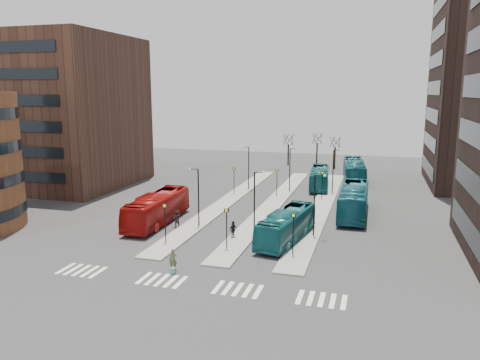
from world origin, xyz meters
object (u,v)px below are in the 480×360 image
(teal_bus_b, at_px, (319,178))
(teal_bus_d, at_px, (354,171))
(teal_bus_c, at_px, (354,200))
(commuter_a, at_px, (177,219))
(red_bus, at_px, (157,208))
(commuter_b, at_px, (233,230))
(commuter_c, at_px, (267,231))
(suitcase, at_px, (173,271))
(teal_bus_a, at_px, (287,226))
(traveller, at_px, (173,260))

(teal_bus_b, bearing_deg, teal_bus_d, 46.39)
(teal_bus_c, relative_size, commuter_a, 6.94)
(red_bus, xyz_separation_m, teal_bus_d, (19.21, 29.70, 0.11))
(commuter_b, bearing_deg, teal_bus_d, 6.93)
(teal_bus_d, bearing_deg, commuter_c, -106.92)
(teal_bus_d, xyz_separation_m, commuter_b, (-9.82, -32.55, -0.88))
(teal_bus_d, bearing_deg, suitcase, -110.89)
(teal_bus_a, bearing_deg, teal_bus_c, 72.72)
(red_bus, xyz_separation_m, teal_bus_b, (14.51, 23.80, -0.15))
(teal_bus_b, relative_size, teal_bus_d, 0.85)
(suitcase, distance_m, teal_bus_a, 12.78)
(teal_bus_d, height_order, commuter_a, teal_bus_d)
(teal_bus_d, bearing_deg, traveller, -111.58)
(suitcase, bearing_deg, commuter_b, 95.85)
(suitcase, relative_size, teal_bus_c, 0.04)
(traveller, bearing_deg, teal_bus_b, 58.66)
(teal_bus_c, xyz_separation_m, teal_bus_d, (-0.91, 20.36, 0.00))
(commuter_b, xyz_separation_m, commuter_c, (3.29, 0.41, 0.02))
(teal_bus_b, relative_size, traveller, 6.17)
(traveller, bearing_deg, teal_bus_d, 54.13)
(traveller, relative_size, commuter_c, 0.97)
(teal_bus_b, bearing_deg, red_bus, -126.39)
(commuter_c, bearing_deg, teal_bus_d, -160.62)
(red_bus, relative_size, teal_bus_c, 0.94)
(suitcase, xyz_separation_m, traveller, (-0.33, 0.77, 0.63))
(commuter_a, bearing_deg, teal_bus_d, -127.97)
(teal_bus_b, bearing_deg, teal_bus_a, -95.13)
(teal_bus_b, relative_size, commuter_b, 6.11)
(teal_bus_a, xyz_separation_m, commuter_b, (-5.07, -0.83, -0.61))
(teal_bus_b, height_order, commuter_c, teal_bus_b)
(red_bus, distance_m, teal_bus_d, 35.37)
(teal_bus_b, relative_size, teal_bus_c, 0.85)
(suitcase, bearing_deg, traveller, 130.00)
(suitcase, bearing_deg, teal_bus_c, 76.93)
(commuter_b, bearing_deg, teal_bus_b, 12.86)
(teal_bus_a, bearing_deg, red_bus, -178.79)
(suitcase, bearing_deg, teal_bus_b, 95.89)
(traveller, height_order, commuter_c, commuter_c)
(red_bus, bearing_deg, commuter_a, -18.71)
(teal_bus_a, relative_size, traveller, 6.13)
(suitcase, relative_size, teal_bus_a, 0.05)
(teal_bus_a, distance_m, commuter_c, 1.92)
(traveller, height_order, commuter_a, commuter_a)
(teal_bus_c, bearing_deg, suitcase, -119.97)
(red_bus, xyz_separation_m, teal_bus_c, (20.12, 9.33, 0.11))
(red_bus, distance_m, traveller, 13.91)
(teal_bus_b, bearing_deg, commuter_a, -120.85)
(commuter_a, bearing_deg, traveller, 102.99)
(teal_bus_b, xyz_separation_m, teal_bus_d, (4.71, 5.90, 0.26))
(commuter_a, bearing_deg, teal_bus_a, 164.76)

